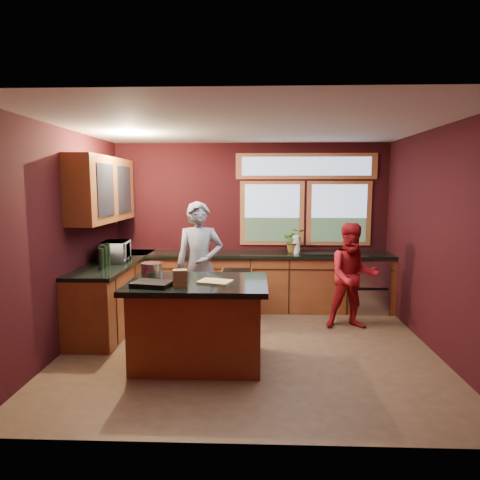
# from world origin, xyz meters

# --- Properties ---
(floor) EXTENTS (4.50, 4.50, 0.00)m
(floor) POSITION_xyz_m (0.00, 0.00, 0.00)
(floor) COLOR brown
(floor) RESTS_ON ground
(room_shell) EXTENTS (4.52, 4.02, 2.71)m
(room_shell) POSITION_xyz_m (-0.60, 0.32, 1.80)
(room_shell) COLOR black
(room_shell) RESTS_ON ground
(back_counter) EXTENTS (4.50, 0.64, 0.93)m
(back_counter) POSITION_xyz_m (0.20, 1.70, 0.46)
(back_counter) COLOR maroon
(back_counter) RESTS_ON floor
(left_counter) EXTENTS (0.64, 2.30, 0.93)m
(left_counter) POSITION_xyz_m (-1.95, 0.85, 0.47)
(left_counter) COLOR maroon
(left_counter) RESTS_ON floor
(island) EXTENTS (1.55, 1.05, 0.95)m
(island) POSITION_xyz_m (-0.56, -0.46, 0.48)
(island) COLOR maroon
(island) RESTS_ON floor
(person_grey) EXTENTS (0.71, 0.52, 1.79)m
(person_grey) POSITION_xyz_m (-0.69, 0.68, 0.90)
(person_grey) COLOR slate
(person_grey) RESTS_ON floor
(person_red) EXTENTS (0.75, 0.60, 1.49)m
(person_red) POSITION_xyz_m (1.44, 0.81, 0.75)
(person_red) COLOR maroon
(person_red) RESTS_ON floor
(microwave) EXTENTS (0.41, 0.56, 0.29)m
(microwave) POSITION_xyz_m (-1.92, 0.85, 1.07)
(microwave) COLOR #999999
(microwave) RESTS_ON left_counter
(potted_plant) EXTENTS (0.36, 0.31, 0.40)m
(potted_plant) POSITION_xyz_m (0.70, 1.75, 1.13)
(potted_plant) COLOR #999999
(potted_plant) RESTS_ON back_counter
(paper_towel) EXTENTS (0.12, 0.12, 0.28)m
(paper_towel) POSITION_xyz_m (0.73, 1.70, 1.07)
(paper_towel) COLOR silver
(paper_towel) RESTS_ON back_counter
(cutting_board) EXTENTS (0.41, 0.34, 0.02)m
(cutting_board) POSITION_xyz_m (-0.36, -0.51, 0.95)
(cutting_board) COLOR tan
(cutting_board) RESTS_ON island
(stock_pot) EXTENTS (0.24, 0.24, 0.18)m
(stock_pot) POSITION_xyz_m (-1.11, -0.31, 1.03)
(stock_pot) COLOR #AFAFB4
(stock_pot) RESTS_ON island
(paper_bag) EXTENTS (0.17, 0.14, 0.18)m
(paper_bag) POSITION_xyz_m (-0.71, -0.71, 1.03)
(paper_bag) COLOR brown
(paper_bag) RESTS_ON island
(black_tray) EXTENTS (0.45, 0.35, 0.05)m
(black_tray) POSITION_xyz_m (-1.01, -0.71, 0.97)
(black_tray) COLOR black
(black_tray) RESTS_ON island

